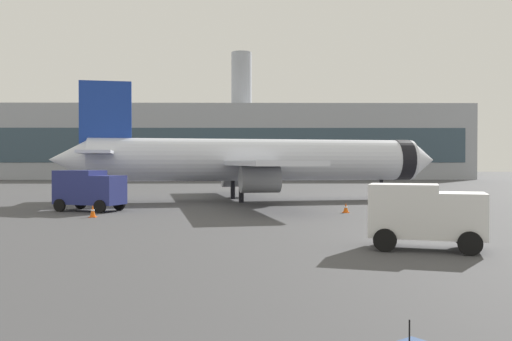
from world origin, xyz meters
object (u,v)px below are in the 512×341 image
object	(u,v)px
safety_cone_near	(346,208)
safety_cone_far	(402,208)
service_truck	(89,188)
safety_cone_mid	(93,211)
airplane_at_gate	(256,160)
cargo_van	(425,213)

from	to	relation	value
safety_cone_near	safety_cone_far	xyz separation A→B (m)	(3.81, -0.33, 0.02)
service_truck	safety_cone_mid	size ratio (longest dim) A/B	6.67
service_truck	safety_cone_far	distance (m)	22.02
airplane_at_gate	safety_cone_far	size ratio (longest dim) A/B	49.33
service_truck	safety_cone_mid	xyz separation A→B (m)	(1.57, -4.52, -1.22)
airplane_at_gate	safety_cone_mid	xyz separation A→B (m)	(-10.45, -15.37, -3.27)
safety_cone_near	safety_cone_mid	xyz separation A→B (m)	(-16.53, -3.04, 0.06)
airplane_at_gate	cargo_van	size ratio (longest dim) A/B	7.43
service_truck	cargo_van	world-z (taller)	service_truck
safety_cone_near	safety_cone_far	bearing A→B (deg)	-4.91
cargo_van	safety_cone_near	distance (m)	16.01
cargo_van	safety_cone_mid	bearing A→B (deg)	142.54
safety_cone_near	airplane_at_gate	bearing A→B (deg)	116.20
service_truck	safety_cone_mid	world-z (taller)	service_truck
safety_cone_near	safety_cone_mid	bearing A→B (deg)	-169.59
safety_cone_near	service_truck	bearing A→B (deg)	175.32
safety_cone_far	airplane_at_gate	bearing A→B (deg)	127.97
airplane_at_gate	safety_cone_mid	size ratio (longest dim) A/B	45.14
cargo_van	safety_cone_far	bearing A→B (deg)	77.50
service_truck	safety_cone_mid	bearing A→B (deg)	-70.86
airplane_at_gate	cargo_van	bearing A→B (deg)	-77.22
safety_cone_mid	safety_cone_far	bearing A→B (deg)	7.58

